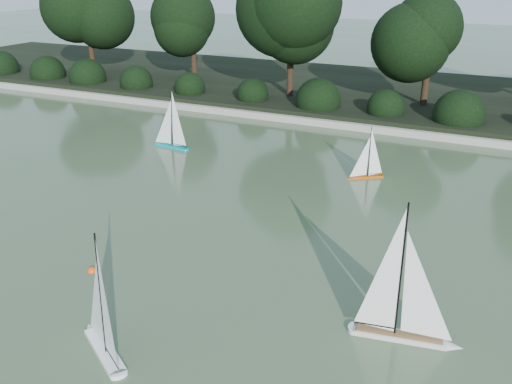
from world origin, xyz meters
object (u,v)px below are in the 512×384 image
at_px(sailboat_white_a, 100,330).
at_px(race_buoy, 92,271).
at_px(sailboat_orange, 364,170).
at_px(sailboat_teal, 168,137).
at_px(sailboat_white_b, 410,319).

bearing_deg(sailboat_white_a, race_buoy, 134.01).
xyz_separation_m(sailboat_orange, sailboat_teal, (-4.85, 0.08, 0.06)).
bearing_deg(sailboat_teal, sailboat_orange, -0.91).
distance_m(sailboat_white_a, sailboat_white_b, 3.58).
relative_size(sailboat_white_a, sailboat_white_b, 0.89).
bearing_deg(race_buoy, sailboat_white_b, 4.45).
bearing_deg(sailboat_white_b, race_buoy, -175.55).
relative_size(sailboat_white_a, sailboat_orange, 1.41).
xyz_separation_m(sailboat_white_b, sailboat_teal, (-6.79, 5.18, -0.05)).
relative_size(sailboat_orange, sailboat_teal, 0.76).
distance_m(sailboat_white_b, sailboat_teal, 8.54).
distance_m(sailboat_white_a, sailboat_teal, 7.77).
relative_size(sailboat_white_b, race_buoy, 13.57).
xyz_separation_m(sailboat_orange, race_buoy, (-2.51, -5.45, -0.18)).
relative_size(sailboat_white_b, sailboat_teal, 1.22).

